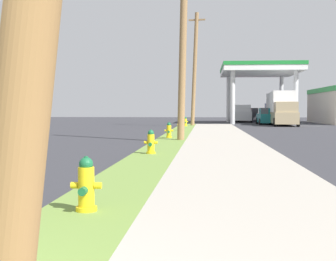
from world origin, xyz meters
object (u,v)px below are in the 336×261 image
(fire_hydrant_third, at_px, (169,131))
(utility_pole_midground, at_px, (183,36))
(fire_hydrant_nearest, at_px, (86,187))
(fire_hydrant_fifth, at_px, (185,122))
(car_red_by_far_pump, at_px, (244,115))
(fire_hydrant_second, at_px, (151,143))
(car_teal_by_near_pump, at_px, (268,117))
(truck_navy_on_apron, at_px, (278,109))
(fire_hydrant_fourth, at_px, (180,125))
(truck_tan_at_forecourt, at_px, (283,109))
(utility_pole_background, at_px, (195,68))
(truck_white_at_far_bay, at_px, (243,114))

(fire_hydrant_third, bearing_deg, utility_pole_midground, -62.11)
(fire_hydrant_nearest, relative_size, fire_hydrant_third, 1.00)
(fire_hydrant_fifth, relative_size, car_red_by_far_pump, 0.16)
(fire_hydrant_second, bearing_deg, car_red_by_far_pump, 81.48)
(car_teal_by_near_pump, relative_size, truck_navy_on_apron, 0.71)
(fire_hydrant_third, bearing_deg, fire_hydrant_fourth, 89.17)
(truck_tan_at_forecourt, bearing_deg, fire_hydrant_second, -107.26)
(fire_hydrant_fourth, height_order, car_teal_by_near_pump, car_teal_by_near_pump)
(truck_navy_on_apron, bearing_deg, fire_hydrant_second, -104.96)
(utility_pole_midground, bearing_deg, utility_pole_background, 89.76)
(fire_hydrant_fourth, xyz_separation_m, fire_hydrant_fifth, (0.02, 7.00, 0.00))
(utility_pole_background, bearing_deg, fire_hydrant_fourth, -94.50)
(car_teal_by_near_pump, relative_size, truck_tan_at_forecourt, 0.70)
(fire_hydrant_second, height_order, utility_pole_background, utility_pole_background)
(fire_hydrant_fifth, bearing_deg, car_teal_by_near_pump, 48.25)
(fire_hydrant_fifth, height_order, car_red_by_far_pump, car_red_by_far_pump)
(truck_navy_on_apron, bearing_deg, truck_white_at_far_bay, 123.92)
(fire_hydrant_third, distance_m, fire_hydrant_fifth, 14.83)
(utility_pole_midground, bearing_deg, truck_tan_at_forecourt, 69.65)
(car_red_by_far_pump, distance_m, truck_navy_on_apron, 8.14)
(utility_pole_background, height_order, car_red_by_far_pump, utility_pole_background)
(fire_hydrant_fifth, relative_size, utility_pole_midground, 0.08)
(truck_tan_at_forecourt, relative_size, truck_white_at_far_bay, 1.18)
(utility_pole_midground, distance_m, car_teal_by_near_pump, 26.10)
(fire_hydrant_third, relative_size, utility_pole_midground, 0.08)
(utility_pole_midground, distance_m, car_red_by_far_pump, 35.97)
(utility_pole_background, bearing_deg, truck_navy_on_apron, 48.93)
(utility_pole_background, bearing_deg, utility_pole_midground, -90.24)
(utility_pole_midground, bearing_deg, fire_hydrant_second, -96.10)
(fire_hydrant_nearest, distance_m, utility_pole_midground, 14.92)
(fire_hydrant_nearest, height_order, truck_tan_at_forecourt, truck_tan_at_forecourt)
(fire_hydrant_third, relative_size, fire_hydrant_fifth, 1.00)
(truck_tan_at_forecourt, bearing_deg, fire_hydrant_third, -113.45)
(truck_white_at_far_bay, bearing_deg, fire_hydrant_fourth, -104.12)
(utility_pole_background, bearing_deg, truck_white_at_far_bay, 70.25)
(fire_hydrant_second, relative_size, truck_navy_on_apron, 0.12)
(utility_pole_background, bearing_deg, car_teal_by_near_pump, 43.69)
(car_red_by_far_pump, bearing_deg, fire_hydrant_second, -98.52)
(fire_hydrant_nearest, xyz_separation_m, car_teal_by_near_pump, (7.65, 39.10, 0.28))
(fire_hydrant_nearest, height_order, car_teal_by_near_pump, car_teal_by_near_pump)
(fire_hydrant_third, relative_size, truck_tan_at_forecourt, 0.11)
(fire_hydrant_fifth, bearing_deg, fire_hydrant_third, -90.51)
(utility_pole_midground, distance_m, truck_navy_on_apron, 29.17)
(fire_hydrant_fourth, bearing_deg, truck_tan_at_forecourt, 54.90)
(fire_hydrant_third, height_order, fire_hydrant_fourth, same)
(fire_hydrant_fourth, bearing_deg, fire_hydrant_fifth, 89.85)
(fire_hydrant_fifth, height_order, utility_pole_midground, utility_pole_midground)
(truck_navy_on_apron, relative_size, truck_white_at_far_bay, 1.16)
(fire_hydrant_fifth, xyz_separation_m, truck_tan_at_forecourt, (8.56, 5.21, 1.04))
(fire_hydrant_second, distance_m, car_red_by_far_pump, 42.12)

